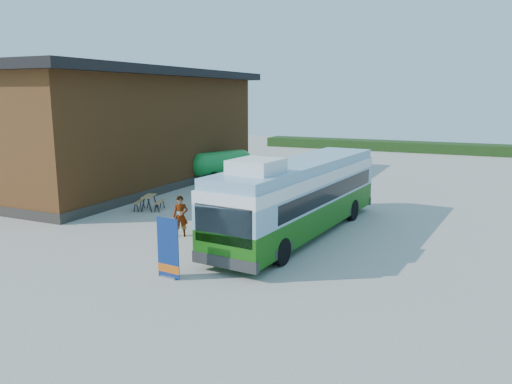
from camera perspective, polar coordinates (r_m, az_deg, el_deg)
The scene contains 10 objects.
ground at distance 20.63m, azimuth -8.75°, elevation -5.66°, with size 100.00×100.00×0.00m, color #BCB7AD.
barn at distance 34.15m, azimuth -14.45°, elevation 6.86°, with size 9.60×21.20×7.50m.
hedge at distance 54.76m, azimuth 21.58°, elevation 4.65°, with size 40.00×3.00×1.00m, color #264419.
bus at distance 21.14m, azimuth 5.04°, elevation -0.28°, with size 3.60×12.08×3.66m.
awning at distance 21.97m, azimuth -0.85°, elevation 2.64°, with size 2.77×4.08×0.50m.
banner at distance 16.51m, azimuth -10.00°, elevation -6.98°, with size 0.88×0.23×2.02m.
picnic_table at distance 26.39m, azimuth -12.12°, elevation -0.82°, with size 1.65×1.56×0.76m.
person_a at distance 21.21m, azimuth -8.62°, elevation -2.76°, with size 0.63×0.42×1.74m, color #999999.
person_b at distance 29.50m, azimuth 3.74°, elevation 1.37°, with size 0.91×0.71×1.87m, color #999999.
slurry_tanker at distance 35.01m, azimuth -3.99°, elevation 3.27°, with size 3.07×5.04×2.00m.
Camera 1 is at (11.02, -16.41, 5.90)m, focal length 35.00 mm.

